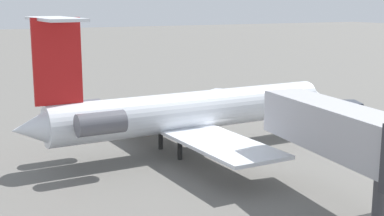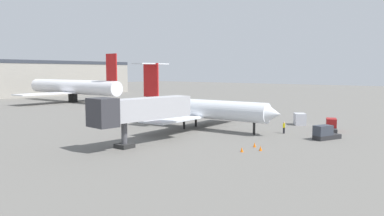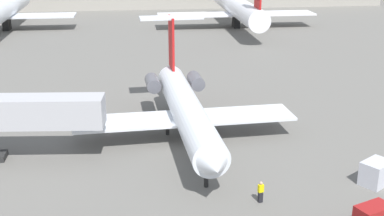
{
  "view_description": "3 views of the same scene",
  "coord_description": "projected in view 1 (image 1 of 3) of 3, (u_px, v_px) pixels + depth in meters",
  "views": [
    {
      "loc": [
        -34.31,
        19.24,
        11.3
      ],
      "look_at": [
        -1.37,
        2.87,
        3.94
      ],
      "focal_mm": 49.86,
      "sensor_mm": 36.0,
      "label": 1
    },
    {
      "loc": [
        -45.0,
        -33.49,
        8.98
      ],
      "look_at": [
        -1.37,
        1.12,
        3.48
      ],
      "focal_mm": 35.17,
      "sensor_mm": 36.0,
      "label": 2
    },
    {
      "loc": [
        -3.82,
        -42.36,
        18.82
      ],
      "look_at": [
        1.82,
        2.39,
        3.04
      ],
      "focal_mm": 46.92,
      "sensor_mm": 36.0,
      "label": 3
    }
  ],
  "objects": [
    {
      "name": "ground_plane",
      "position": [
        218.0,
        153.0,
        40.75
      ],
      "size": [
        400.0,
        400.0,
        0.1
      ],
      "primitive_type": "cube",
      "color": "#66635E"
    },
    {
      "name": "regional_jet",
      "position": [
        184.0,
        111.0,
        40.14
      ],
      "size": [
        21.24,
        26.58,
        10.3
      ],
      "color": "silver",
      "rests_on": "ground_plane"
    },
    {
      "name": "jet_bridge",
      "position": [
        359.0,
        138.0,
        27.74
      ],
      "size": [
        14.01,
        4.21,
        6.0
      ],
      "color": "#ADADB2",
      "rests_on": "ground_plane"
    },
    {
      "name": "ground_crew_marshaller",
      "position": [
        289.0,
        115.0,
        49.81
      ],
      "size": [
        0.46,
        0.36,
        1.69
      ],
      "color": "black",
      "rests_on": "ground_plane"
    },
    {
      "name": "baggage_tug_lead",
      "position": [
        350.0,
        112.0,
        51.47
      ],
      "size": [
        4.23,
        2.8,
        1.9
      ],
      "color": "#262628",
      "rests_on": "ground_plane"
    },
    {
      "name": "baggage_tug_trailing",
      "position": [
        291.0,
        101.0,
        57.22
      ],
      "size": [
        4.24,
        2.76,
        1.9
      ],
      "color": "#262628",
      "rests_on": "ground_plane"
    },
    {
      "name": "cargo_container_uld",
      "position": [
        222.0,
        99.0,
        57.62
      ],
      "size": [
        2.92,
        2.74,
        1.94
      ],
      "color": "silver",
      "rests_on": "ground_plane"
    }
  ]
}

